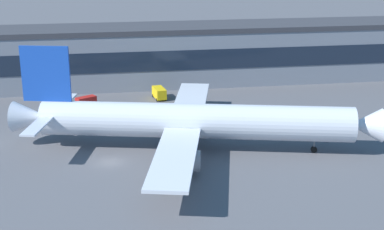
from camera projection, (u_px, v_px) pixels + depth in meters
ground_plane at (110, 162)px, 90.40m from camera, size 600.00×600.00×0.00m
terminal_building at (104, 57)px, 135.67m from camera, size 173.71×15.71×14.51m
airliner at (191, 121)px, 94.42m from camera, size 62.64×53.80×17.77m
crew_van at (159, 93)px, 125.65m from camera, size 2.93×5.46×2.55m
follow_me_car at (86, 100)px, 121.17m from camera, size 4.76×3.87×1.85m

